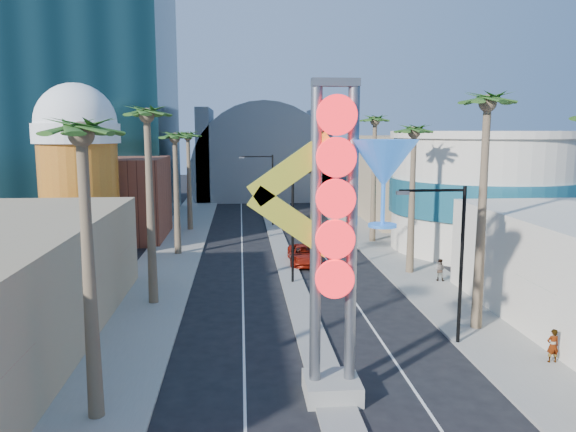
# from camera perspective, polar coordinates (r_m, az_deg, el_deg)

# --- Properties ---
(sidewalk_west) EXTENTS (5.00, 100.00, 0.15)m
(sidewalk_west) POSITION_cam_1_polar(r_m,az_deg,el_deg) (54.38, -11.05, -2.68)
(sidewalk_west) COLOR gray
(sidewalk_west) RESTS_ON ground
(sidewalk_east) EXTENTS (5.00, 100.00, 0.15)m
(sidewalk_east) POSITION_cam_1_polar(r_m,az_deg,el_deg) (55.61, 8.82, -2.37)
(sidewalk_east) COLOR gray
(sidewalk_east) RESTS_ON ground
(median) EXTENTS (1.60, 84.00, 0.15)m
(median) POSITION_cam_1_polar(r_m,az_deg,el_deg) (57.11, -1.20, -1.98)
(median) COLOR gray
(median) RESTS_ON ground
(hotel_tower) EXTENTS (20.00, 20.00, 50.00)m
(hotel_tower) POSITION_cam_1_polar(r_m,az_deg,el_deg) (73.81, -20.43, 19.38)
(hotel_tower) COLOR black
(hotel_tower) RESTS_ON ground
(brick_filler_west) EXTENTS (10.00, 10.00, 8.00)m
(brick_filler_west) POSITION_cam_1_polar(r_m,az_deg,el_deg) (57.76, -17.27, 1.69)
(brick_filler_west) COLOR brown
(brick_filler_west) RESTS_ON ground
(filler_east) EXTENTS (10.00, 20.00, 10.00)m
(filler_east) POSITION_cam_1_polar(r_m,az_deg,el_deg) (69.08, 11.63, 3.82)
(filler_east) COLOR tan
(filler_east) RESTS_ON ground
(beer_mug) EXTENTS (7.00, 7.00, 14.50)m
(beer_mug) POSITION_cam_1_polar(r_m,az_deg,el_deg) (49.94, -20.54, 4.93)
(beer_mug) COLOR #B54B18
(beer_mug) RESTS_ON ground
(turquoise_building) EXTENTS (16.60, 16.60, 10.60)m
(turquoise_building) POSITION_cam_1_polar(r_m,az_deg,el_deg) (52.91, 19.24, 2.35)
(turquoise_building) COLOR beige
(turquoise_building) RESTS_ON ground
(canopy) EXTENTS (22.00, 16.00, 22.00)m
(canopy) POSITION_cam_1_polar(r_m,az_deg,el_deg) (90.31, -2.59, 4.65)
(canopy) COLOR slate
(canopy) RESTS_ON ground
(neon_sign) EXTENTS (6.53, 2.60, 12.55)m
(neon_sign) POSITION_cam_1_polar(r_m,az_deg,el_deg) (21.68, 6.84, -0.21)
(neon_sign) COLOR gray
(neon_sign) RESTS_ON ground
(streetlight_0) EXTENTS (3.79, 0.25, 8.00)m
(streetlight_0) POSITION_cam_1_polar(r_m,az_deg,el_deg) (38.67, 1.29, 0.11)
(streetlight_0) COLOR black
(streetlight_0) RESTS_ON ground
(streetlight_1) EXTENTS (3.79, 0.25, 8.00)m
(streetlight_1) POSITION_cam_1_polar(r_m,az_deg,el_deg) (62.35, -2.07, 3.38)
(streetlight_1) COLOR black
(streetlight_1) RESTS_ON ground
(streetlight_2) EXTENTS (3.45, 0.25, 8.00)m
(streetlight_2) POSITION_cam_1_polar(r_m,az_deg,el_deg) (28.57, 16.38, -3.40)
(streetlight_2) COLOR black
(streetlight_2) RESTS_ON ground
(palm_0) EXTENTS (2.40, 2.40, 11.70)m
(palm_0) POSITION_cam_1_polar(r_m,az_deg,el_deg) (20.75, -20.18, 6.21)
(palm_0) COLOR brown
(palm_0) RESTS_ON ground
(palm_1) EXTENTS (2.40, 2.40, 12.70)m
(palm_1) POSITION_cam_1_polar(r_m,az_deg,el_deg) (34.45, -14.11, 8.74)
(palm_1) COLOR brown
(palm_1) RESTS_ON ground
(palm_2) EXTENTS (2.40, 2.40, 11.20)m
(palm_2) POSITION_cam_1_polar(r_m,az_deg,el_deg) (48.34, -11.41, 7.14)
(palm_2) COLOR brown
(palm_2) RESTS_ON ground
(palm_3) EXTENTS (2.40, 2.40, 11.20)m
(palm_3) POSITION_cam_1_polar(r_m,az_deg,el_deg) (60.27, -10.12, 7.45)
(palm_3) COLOR brown
(palm_3) RESTS_ON ground
(palm_5) EXTENTS (2.40, 2.40, 13.20)m
(palm_5) POSITION_cam_1_polar(r_m,az_deg,el_deg) (30.71, 19.55, 9.37)
(palm_5) COLOR brown
(palm_5) RESTS_ON ground
(palm_6) EXTENTS (2.40, 2.40, 11.70)m
(palm_6) POSITION_cam_1_polar(r_m,az_deg,el_deg) (41.94, 12.68, 7.51)
(palm_6) COLOR brown
(palm_6) RESTS_ON ground
(palm_7) EXTENTS (2.40, 2.40, 12.70)m
(palm_7) POSITION_cam_1_polar(r_m,az_deg,el_deg) (53.51, 8.82, 8.78)
(palm_7) COLOR brown
(palm_7) RESTS_ON ground
(red_pickup) EXTENTS (2.56, 5.38, 1.48)m
(red_pickup) POSITION_cam_1_polar(r_m,az_deg,el_deg) (45.30, 1.67, -3.94)
(red_pickup) COLOR #9B1B0B
(red_pickup) RESTS_ON ground
(pedestrian_a) EXTENTS (0.58, 0.39, 1.58)m
(pedestrian_a) POSITION_cam_1_polar(r_m,az_deg,el_deg) (28.86, 25.30, -11.82)
(pedestrian_a) COLOR gray
(pedestrian_a) RESTS_ON sidewalk_east
(pedestrian_b) EXTENTS (0.94, 0.87, 1.56)m
(pedestrian_b) POSITION_cam_1_polar(r_m,az_deg,el_deg) (41.09, 15.14, -5.29)
(pedestrian_b) COLOR gray
(pedestrian_b) RESTS_ON sidewalk_east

